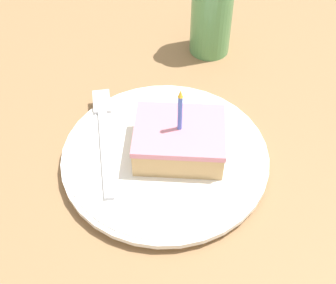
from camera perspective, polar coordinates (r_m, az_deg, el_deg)
The scene contains 5 objects.
ground_plane at distance 0.64m, azimuth 2.57°, elevation -2.85°, with size 2.40×2.40×0.04m.
plate at distance 0.60m, azimuth 0.00°, elevation -1.86°, with size 0.27×0.27×0.02m.
cake_slice at distance 0.58m, azimuth 1.75°, elevation 0.26°, with size 0.09×0.11×0.10m.
fork at distance 0.62m, azimuth -7.46°, elevation 1.22°, with size 0.19×0.06×0.00m.
bottle at distance 0.75m, azimuth 5.69°, elevation 15.86°, with size 0.06×0.06×0.19m.
Camera 1 is at (0.40, -0.00, 0.47)m, focal length 50.00 mm.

